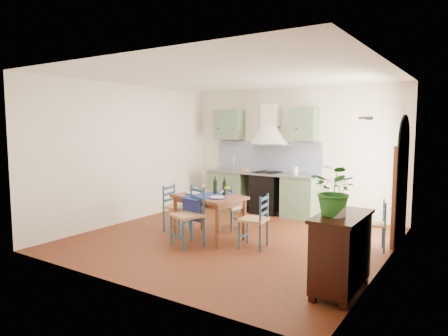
{
  "coord_description": "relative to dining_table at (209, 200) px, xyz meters",
  "views": [
    {
      "loc": [
        3.6,
        -5.79,
        1.96
      ],
      "look_at": [
        -0.38,
        0.3,
        1.19
      ],
      "focal_mm": 32.0,
      "sensor_mm": 36.0,
      "label": 1
    }
  ],
  "objects": [
    {
      "name": "dining_table",
      "position": [
        0.0,
        0.0,
        0.0
      ],
      "size": [
        1.32,
        1.03,
        1.08
      ],
      "color": "brown",
      "rests_on": "ground"
    },
    {
      "name": "right_wall",
      "position": [
        2.85,
        0.49,
        0.66
      ],
      "size": [
        0.26,
        5.0,
        2.8
      ],
      "color": "white",
      "rests_on": "ground"
    },
    {
      "name": "potted_plant",
      "position": [
        2.57,
        -1.14,
        0.56
      ],
      "size": [
        0.66,
        0.61,
        0.6
      ],
      "primitive_type": "imported",
      "rotation": [
        0.0,
        0.0,
        -0.31
      ],
      "color": "#276F24",
      "rests_on": "sideboard"
    },
    {
      "name": "chair_spare",
      "position": [
        2.58,
        0.91,
        -0.26
      ],
      "size": [
        0.46,
        0.46,
        0.8
      ],
      "color": "navy",
      "rests_on": "ground"
    },
    {
      "name": "sideboard",
      "position": [
        2.61,
        -1.01,
        -0.16
      ],
      "size": [
        0.5,
        1.05,
        0.94
      ],
      "color": "black",
      "rests_on": "ground"
    },
    {
      "name": "floor",
      "position": [
        0.35,
        0.21,
        -0.67
      ],
      "size": [
        5.0,
        5.0,
        0.0
      ],
      "primitive_type": "plane",
      "color": "#491E0F",
      "rests_on": "ground"
    },
    {
      "name": "back_wall",
      "position": [
        -0.11,
        2.5,
        0.38
      ],
      "size": [
        5.0,
        0.96,
        2.8
      ],
      "color": "white",
      "rests_on": "ground"
    },
    {
      "name": "chair_left",
      "position": [
        -0.83,
        0.08,
        -0.23
      ],
      "size": [
        0.44,
        0.44,
        0.86
      ],
      "color": "navy",
      "rests_on": "ground"
    },
    {
      "name": "left_wall",
      "position": [
        -2.15,
        0.21,
        0.73
      ],
      "size": [
        0.04,
        5.0,
        2.8
      ],
      "primitive_type": "cube",
      "color": "white",
      "rests_on": "ground"
    },
    {
      "name": "ceiling",
      "position": [
        0.35,
        0.21,
        2.13
      ],
      "size": [
        5.0,
        5.0,
        0.01
      ],
      "primitive_type": "cube",
      "color": "white",
      "rests_on": "back_wall"
    },
    {
      "name": "chair_near",
      "position": [
        -0.02,
        -0.53,
        -0.17
      ],
      "size": [
        0.58,
        0.58,
        0.97
      ],
      "color": "navy",
      "rests_on": "ground"
    },
    {
      "name": "chair_right",
      "position": [
        0.95,
        -0.05,
        -0.22
      ],
      "size": [
        0.46,
        0.46,
        0.88
      ],
      "color": "navy",
      "rests_on": "ground"
    },
    {
      "name": "chair_far",
      "position": [
        0.0,
        0.7,
        -0.24
      ],
      "size": [
        0.46,
        0.46,
        0.83
      ],
      "color": "navy",
      "rests_on": "ground"
    }
  ]
}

